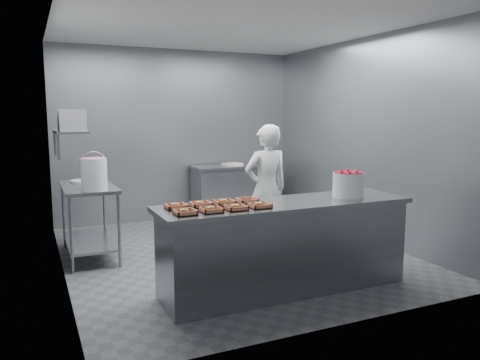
# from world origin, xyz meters

# --- Properties ---
(floor) EXTENTS (4.50, 4.50, 0.00)m
(floor) POSITION_xyz_m (0.00, 0.00, 0.00)
(floor) COLOR #4C4C51
(floor) RESTS_ON ground
(ceiling) EXTENTS (4.50, 4.50, 0.00)m
(ceiling) POSITION_xyz_m (0.00, 0.00, 2.80)
(ceiling) COLOR white
(ceiling) RESTS_ON wall_back
(wall_back) EXTENTS (4.00, 0.04, 2.80)m
(wall_back) POSITION_xyz_m (0.00, 2.25, 1.40)
(wall_back) COLOR slate
(wall_back) RESTS_ON ground
(wall_left) EXTENTS (0.04, 4.50, 2.80)m
(wall_left) POSITION_xyz_m (-2.00, 0.00, 1.40)
(wall_left) COLOR slate
(wall_left) RESTS_ON ground
(wall_right) EXTENTS (0.04, 4.50, 2.80)m
(wall_right) POSITION_xyz_m (2.00, 0.00, 1.40)
(wall_right) COLOR slate
(wall_right) RESTS_ON ground
(service_counter) EXTENTS (2.60, 0.70, 0.90)m
(service_counter) POSITION_xyz_m (0.00, -1.35, 0.45)
(service_counter) COLOR slate
(service_counter) RESTS_ON ground
(prep_table) EXTENTS (0.60, 1.20, 0.90)m
(prep_table) POSITION_xyz_m (-1.65, 0.60, 0.59)
(prep_table) COLOR slate
(prep_table) RESTS_ON ground
(back_counter) EXTENTS (1.50, 0.60, 0.90)m
(back_counter) POSITION_xyz_m (0.90, 1.90, 0.45)
(back_counter) COLOR slate
(back_counter) RESTS_ON ground
(wall_shelf) EXTENTS (0.35, 0.90, 0.03)m
(wall_shelf) POSITION_xyz_m (-1.82, 0.60, 1.55)
(wall_shelf) COLOR slate
(wall_shelf) RESTS_ON wall_left
(tray_0) EXTENTS (0.19, 0.18, 0.06)m
(tray_0) POSITION_xyz_m (-1.09, -1.49, 0.92)
(tray_0) COLOR tan
(tray_0) RESTS_ON service_counter
(tray_1) EXTENTS (0.19, 0.18, 0.06)m
(tray_1) POSITION_xyz_m (-0.85, -1.49, 0.92)
(tray_1) COLOR tan
(tray_1) RESTS_ON service_counter
(tray_2) EXTENTS (0.19, 0.18, 0.06)m
(tray_2) POSITION_xyz_m (-0.61, -1.49, 0.92)
(tray_2) COLOR tan
(tray_2) RESTS_ON service_counter
(tray_3) EXTENTS (0.19, 0.18, 0.06)m
(tray_3) POSITION_xyz_m (-0.37, -1.49, 0.92)
(tray_3) COLOR tan
(tray_3) RESTS_ON service_counter
(tray_4) EXTENTS (0.19, 0.18, 0.06)m
(tray_4) POSITION_xyz_m (-1.09, -1.21, 0.92)
(tray_4) COLOR tan
(tray_4) RESTS_ON service_counter
(tray_5) EXTENTS (0.19, 0.18, 0.06)m
(tray_5) POSITION_xyz_m (-0.85, -1.21, 0.92)
(tray_5) COLOR tan
(tray_5) RESTS_ON service_counter
(tray_6) EXTENTS (0.19, 0.18, 0.06)m
(tray_6) POSITION_xyz_m (-0.61, -1.21, 0.92)
(tray_6) COLOR tan
(tray_6) RESTS_ON service_counter
(tray_7) EXTENTS (0.19, 0.18, 0.04)m
(tray_7) POSITION_xyz_m (-0.36, -1.21, 0.92)
(tray_7) COLOR tan
(tray_7) RESTS_ON service_counter
(worker) EXTENTS (0.60, 0.40, 1.63)m
(worker) POSITION_xyz_m (0.45, -0.08, 0.81)
(worker) COLOR silver
(worker) RESTS_ON ground
(strawberry_tub) EXTENTS (0.32, 0.32, 0.26)m
(strawberry_tub) POSITION_xyz_m (0.72, -1.38, 1.04)
(strawberry_tub) COLOR white
(strawberry_tub) RESTS_ON service_counter
(glaze_bucket) EXTENTS (0.30, 0.29, 0.44)m
(glaze_bucket) POSITION_xyz_m (-1.63, 0.16, 1.09)
(glaze_bucket) COLOR white
(glaze_bucket) RESTS_ON prep_table
(bucket_lid) EXTENTS (0.37, 0.37, 0.02)m
(bucket_lid) POSITION_xyz_m (-1.68, 0.90, 0.91)
(bucket_lid) COLOR white
(bucket_lid) RESTS_ON prep_table
(rag) EXTENTS (0.18, 0.17, 0.02)m
(rag) POSITION_xyz_m (-1.57, 0.78, 0.91)
(rag) COLOR #CCB28C
(rag) RESTS_ON prep_table
(appliance) EXTENTS (0.29, 0.33, 0.24)m
(appliance) POSITION_xyz_m (-1.82, 0.33, 1.69)
(appliance) COLOR gray
(appliance) RESTS_ON wall_shelf
(paper_stack) EXTENTS (0.33, 0.27, 0.04)m
(paper_stack) POSITION_xyz_m (0.83, 1.90, 0.92)
(paper_stack) COLOR silver
(paper_stack) RESTS_ON back_counter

